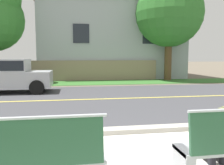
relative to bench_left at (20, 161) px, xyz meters
The scene contains 10 objects.
ground_plane 7.94m from the bench_left, 79.47° to the left, with size 140.00×140.00×0.00m, color #665B4C.
curb_edge 2.62m from the bench_left, 55.95° to the left, with size 44.00×0.30×0.11m, color #ADA89E.
street_asphalt 6.47m from the bench_left, 77.04° to the left, with size 52.00×8.00×0.01m, color #424247.
road_centre_line 6.47m from the bench_left, 77.04° to the left, with size 48.00×0.14×0.01m, color #E0CC4C.
far_verge_grass 12.38m from the bench_left, 83.28° to the left, with size 48.00×2.80×0.02m, color #38702D.
bench_left is the anchor object (origin of this frame).
car_silver_near 9.08m from the bench_left, 106.55° to the left, with size 4.30×1.86×1.54m.
shade_tree_centre 15.69m from the bench_left, 60.63° to the left, with size 4.66×4.66×7.69m.
garden_wall 13.79m from the bench_left, 90.03° to the left, with size 13.00×0.36×1.40m, color gray.
house_across_street 17.59m from the bench_left, 78.00° to the left, with size 11.78×6.91×6.48m.
Camera 1 is at (-0.84, -2.46, 1.63)m, focal length 37.70 mm.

